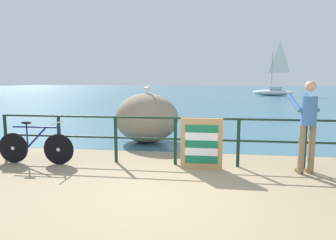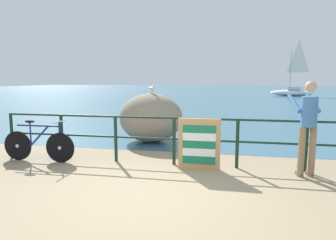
# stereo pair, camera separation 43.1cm
# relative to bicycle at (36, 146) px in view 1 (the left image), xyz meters

# --- Properties ---
(ground_plane) EXTENTS (120.00, 120.00, 0.10)m
(ground_plane) POSITION_rel_bicycle_xyz_m (2.98, 18.56, -0.44)
(ground_plane) COLOR #937F60
(sea_surface) EXTENTS (120.00, 90.00, 0.01)m
(sea_surface) POSITION_rel_bicycle_xyz_m (2.98, 46.41, -0.39)
(sea_surface) COLOR #38667A
(sea_surface) RESTS_ON ground_plane
(promenade_railing) EXTENTS (7.93, 0.07, 1.02)m
(promenade_railing) POSITION_rel_bicycle_xyz_m (2.98, 0.35, 0.24)
(promenade_railing) COLOR black
(promenade_railing) RESTS_ON ground_plane
(bicycle) EXTENTS (1.70, 0.48, 0.92)m
(bicycle) POSITION_rel_bicycle_xyz_m (0.00, 0.00, 0.00)
(bicycle) COLOR black
(bicycle) RESTS_ON ground_plane
(person_at_railing) EXTENTS (0.54, 0.67, 1.78)m
(person_at_railing) POSITION_rel_bicycle_xyz_m (5.54, 0.07, 0.60)
(person_at_railing) COLOR #8C7251
(person_at_railing) RESTS_ON ground_plane
(folded_deckchair_stack) EXTENTS (0.84, 0.10, 1.04)m
(folded_deckchair_stack) POSITION_rel_bicycle_xyz_m (3.54, 0.10, 0.13)
(folded_deckchair_stack) COLOR tan
(folded_deckchair_stack) RESTS_ON ground_plane
(breakwater_boulder_main) EXTENTS (1.83, 1.62, 1.41)m
(breakwater_boulder_main) POSITION_rel_bicycle_xyz_m (1.91, 2.53, 0.32)
(breakwater_boulder_main) COLOR gray
(breakwater_boulder_main) RESTS_ON ground
(seagull) EXTENTS (0.30, 0.28, 0.23)m
(seagull) POSITION_rel_bicycle_xyz_m (1.92, 2.56, 1.16)
(seagull) COLOR gold
(seagull) RESTS_ON breakwater_boulder_main
(sailboat) EXTENTS (4.59, 2.43, 6.16)m
(sailboat) POSITION_rel_bicycle_xyz_m (10.98, 29.11, 0.32)
(sailboat) COLOR white
(sailboat) RESTS_ON sea_surface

